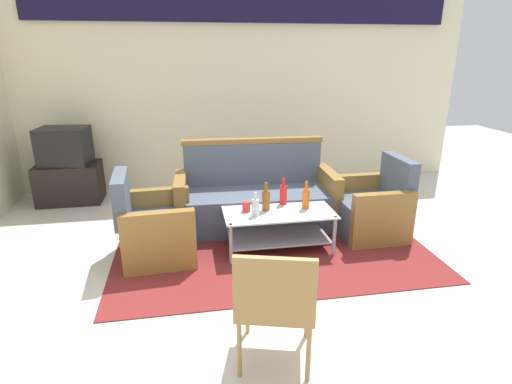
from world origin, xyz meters
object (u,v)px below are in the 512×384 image
Objects in this scene: bottle_clear at (256,207)px; cup at (246,207)px; couch at (256,199)px; television at (64,146)px; coffee_table at (278,223)px; bottle_orange at (306,198)px; bottle_red at (283,194)px; armchair_right at (372,209)px; armchair_left at (155,229)px; bottle_brown at (266,200)px; tv_stand at (70,183)px; wicker_chair at (275,298)px.

cup is at bearing 118.85° from bottle_clear.
television is at bearing -25.70° from couch.
bottle_orange is (0.29, 0.01, 0.25)m from coffee_table.
bottle_orange is 1.02× the size of bottle_red.
bottle_clear is 0.85× the size of bottle_red.
cup is (-0.32, 0.03, 0.19)m from coffee_table.
cup reaches higher than coffee_table.
armchair_right is at bearing 4.99° from cup.
coffee_table is at bearing -177.83° from bottle_orange.
coffee_table is at bearing 102.51° from couch.
armchair_left reaches higher than bottle_brown.
bottle_red is at bearing 153.29° from television.
bottle_clear is 2.91m from television.
bottle_orange is at bearing -39.24° from bottle_red.
bottle_brown is at bearing -0.67° from cup.
couch is 6.47× the size of bottle_red.
television reaches higher than couch.
television is at bearing 83.38° from tv_stand.
bottle_orange is 0.61m from cup.
wicker_chair is (0.83, -1.66, 0.21)m from armchair_left.
bottle_red is at bearing 116.97° from couch.
tv_stand is at bearing 142.13° from bottle_brown.
cup is (-0.20, 0.00, -0.06)m from bottle_brown.
bottle_red is (1.31, 0.15, 0.23)m from armchair_left.
tv_stand is 1.24× the size of television.
couch is at bearing 68.47° from armchair_right.
armchair_right is 3.02× the size of bottle_red.
bottle_brown is at bearing 148.71° from television.
television is at bearing 64.07° from armchair_right.
television reaches higher than bottle_red.
couch is 1.29m from armchair_right.
coffee_table is (0.12, -0.62, -0.04)m from couch.
coffee_table is (1.22, -0.03, -0.02)m from armchair_left.
couch reaches higher than armchair_right.
bottle_brown reaches higher than bottle_red.
armchair_left is 3.55× the size of bottle_clear.
bottle_clear reaches higher than cup.
bottle_brown is at bearing 44.79° from bottle_clear.
bottle_orange is (0.41, -0.61, 0.20)m from couch.
coffee_table is at bearing 85.21° from armchair_left.
bottle_brown is at bearing 86.70° from armchair_left.
bottle_red is at bearing 140.76° from bottle_orange.
television is (0.00, 0.00, 0.50)m from tv_stand.
bottle_brown is at bearing 165.24° from coffee_table.
bottle_orange is (1.51, -0.01, 0.23)m from armchair_left.
television is (-3.51, 1.67, 0.47)m from armchair_right.
coffee_table is at bearing -6.03° from cup.
armchair_left is at bearing -179.70° from bottle_brown.
bottle_brown is 0.35× the size of wicker_chair.
tv_stand is (-1.20, 1.80, -0.03)m from armchair_left.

